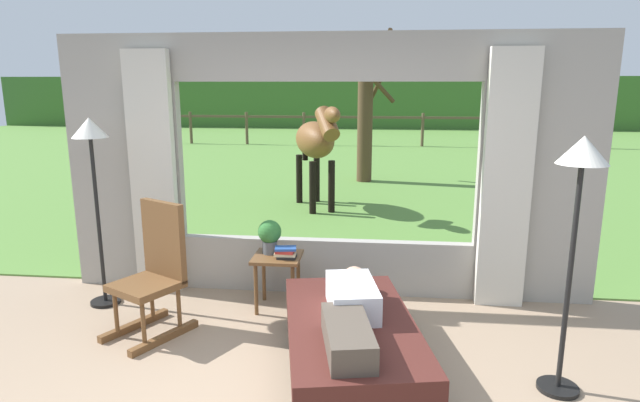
{
  "coord_description": "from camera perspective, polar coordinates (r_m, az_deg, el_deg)",
  "views": [
    {
      "loc": [
        0.5,
        -2.8,
        2.08
      ],
      "look_at": [
        0.0,
        1.8,
        1.05
      ],
      "focal_mm": 29.65,
      "sensor_mm": 36.0,
      "label": 1
    }
  ],
  "objects": [
    {
      "name": "back_wall_with_window",
      "position": [
        5.16,
        0.55,
        3.27
      ],
      "size": [
        5.2,
        0.12,
        2.55
      ],
      "color": "#9E998E",
      "rests_on": "ground_plane"
    },
    {
      "name": "curtain_panel_left",
      "position": [
        5.46,
        -17.56,
        2.68
      ],
      "size": [
        0.44,
        0.1,
        2.4
      ],
      "primitive_type": "cube",
      "color": "beige",
      "rests_on": "ground_plane"
    },
    {
      "name": "curtain_panel_right",
      "position": [
        5.14,
        19.49,
        1.96
      ],
      "size": [
        0.44,
        0.1,
        2.4
      ],
      "primitive_type": "cube",
      "color": "beige",
      "rests_on": "ground_plane"
    },
    {
      "name": "outdoor_pasture_lawn",
      "position": [
        16.11,
        4.37,
        5.15
      ],
      "size": [
        36.0,
        21.68,
        0.02
      ],
      "primitive_type": "cube",
      "color": "#568438",
      "rests_on": "ground_plane"
    },
    {
      "name": "distant_hill_ridge",
      "position": [
        25.82,
        5.15,
        10.57
      ],
      "size": [
        36.0,
        2.0,
        2.4
      ],
      "primitive_type": "cube",
      "color": "#3C682B",
      "rests_on": "ground_plane"
    },
    {
      "name": "recliner_sofa",
      "position": [
        4.0,
        3.32,
        -15.24
      ],
      "size": [
        1.21,
        1.84,
        0.42
      ],
      "rotation": [
        0.0,
        0.0,
        0.19
      ],
      "color": "black",
      "rests_on": "ground_plane"
    },
    {
      "name": "reclining_person",
      "position": [
        3.82,
        3.34,
        -11.56
      ],
      "size": [
        0.45,
        1.43,
        0.22
      ],
      "rotation": [
        0.0,
        0.0,
        0.19
      ],
      "color": "silver",
      "rests_on": "recliner_sofa"
    },
    {
      "name": "rocking_chair",
      "position": [
        4.69,
        -17.37,
        -7.15
      ],
      "size": [
        0.73,
        0.82,
        1.12
      ],
      "rotation": [
        0.0,
        0.0,
        -0.5
      ],
      "color": "brown",
      "rests_on": "ground_plane"
    },
    {
      "name": "side_table",
      "position": [
        4.98,
        -4.61,
        -6.91
      ],
      "size": [
        0.44,
        0.44,
        0.52
      ],
      "color": "brown",
      "rests_on": "ground_plane"
    },
    {
      "name": "potted_plant",
      "position": [
        4.96,
        -5.45,
        -3.63
      ],
      "size": [
        0.22,
        0.22,
        0.32
      ],
      "color": "#4C5156",
      "rests_on": "side_table"
    },
    {
      "name": "book_stack",
      "position": [
        4.86,
        -3.73,
        -5.57
      ],
      "size": [
        0.21,
        0.16,
        0.1
      ],
      "color": "black",
      "rests_on": "side_table"
    },
    {
      "name": "floor_lamp_left",
      "position": [
        5.26,
        -23.39,
        4.52
      ],
      "size": [
        0.32,
        0.32,
        1.78
      ],
      "color": "black",
      "rests_on": "ground_plane"
    },
    {
      "name": "floor_lamp_right",
      "position": [
        3.75,
        26.18,
        1.16
      ],
      "size": [
        0.32,
        0.32,
        1.76
      ],
      "color": "black",
      "rests_on": "ground_plane"
    },
    {
      "name": "horse",
      "position": [
        8.74,
        -0.42,
        6.48
      ],
      "size": [
        1.05,
        1.79,
        1.73
      ],
      "rotation": [
        0.0,
        0.0,
        -2.74
      ],
      "color": "brown",
      "rests_on": "outdoor_pasture_lawn"
    },
    {
      "name": "pasture_tree",
      "position": [
        11.3,
        5.07,
        9.95
      ],
      "size": [
        0.8,
        1.25,
        3.14
      ],
      "color": "#4C3823",
      "rests_on": "outdoor_pasture_lawn"
    },
    {
      "name": "pasture_fence_line",
      "position": [
        18.04,
        4.63,
        8.28
      ],
      "size": [
        16.1,
        0.1,
        1.1
      ],
      "color": "brown",
      "rests_on": "outdoor_pasture_lawn"
    }
  ]
}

